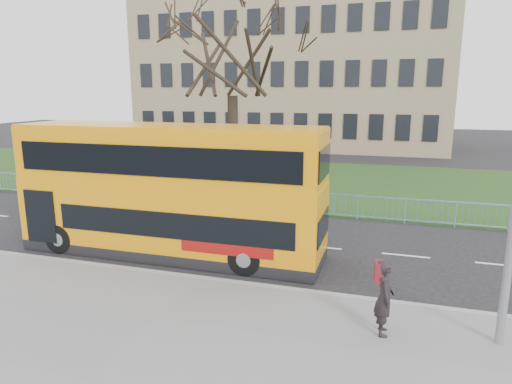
% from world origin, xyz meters
% --- Properties ---
extents(ground, '(120.00, 120.00, 0.00)m').
position_xyz_m(ground, '(0.00, 0.00, 0.00)').
color(ground, black).
rests_on(ground, ground).
extents(pavement, '(80.00, 10.50, 0.12)m').
position_xyz_m(pavement, '(0.00, -6.75, 0.06)').
color(pavement, slate).
rests_on(pavement, ground).
extents(kerb, '(80.00, 0.20, 0.14)m').
position_xyz_m(kerb, '(0.00, -1.55, 0.07)').
color(kerb, gray).
rests_on(kerb, ground).
extents(grass_verge, '(80.00, 15.40, 0.08)m').
position_xyz_m(grass_verge, '(0.00, 14.30, 0.04)').
color(grass_verge, '#1B3312').
rests_on(grass_verge, ground).
extents(guard_railing, '(40.00, 0.12, 1.10)m').
position_xyz_m(guard_railing, '(0.00, 6.60, 0.55)').
color(guard_railing, '#70A2C8').
rests_on(guard_railing, ground).
extents(bare_tree, '(8.73, 8.73, 12.47)m').
position_xyz_m(bare_tree, '(-3.00, 10.00, 6.31)').
color(bare_tree, black).
rests_on(bare_tree, grass_verge).
extents(civic_building, '(30.00, 15.00, 14.00)m').
position_xyz_m(civic_building, '(-5.00, 35.00, 7.00)').
color(civic_building, '#91805C').
rests_on(civic_building, ground).
extents(yellow_bus, '(10.53, 2.55, 4.41)m').
position_xyz_m(yellow_bus, '(-1.86, 0.39, 2.37)').
color(yellow_bus, orange).
rests_on(yellow_bus, ground).
extents(pedestrian, '(0.50, 0.70, 1.78)m').
position_xyz_m(pedestrian, '(5.38, -3.30, 1.01)').
color(pedestrian, black).
rests_on(pedestrian, pavement).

